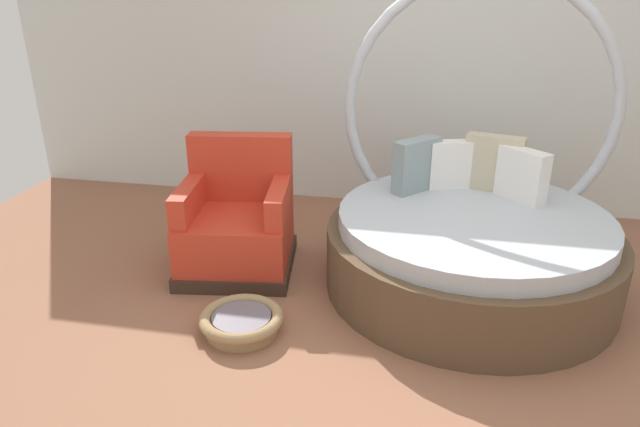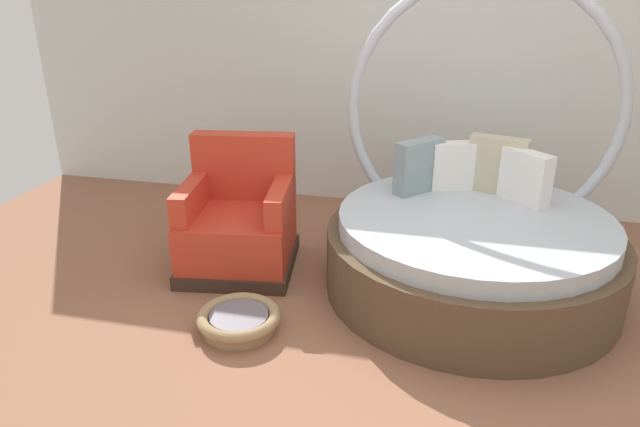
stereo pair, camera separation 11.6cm
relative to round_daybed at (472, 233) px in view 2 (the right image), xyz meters
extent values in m
cube|color=#936047|center=(-0.32, -0.85, -0.40)|extent=(8.00, 8.00, 0.02)
cube|color=silver|center=(-0.32, 1.50, 0.94)|extent=(8.00, 0.12, 2.65)
cylinder|color=brown|center=(0.00, -0.08, -0.17)|extent=(1.96, 1.96, 0.44)
cylinder|color=#B2BCC6|center=(0.00, -0.08, 0.11)|extent=(1.80, 1.80, 0.12)
torus|color=#B2BCC6|center=(0.00, 0.46, 0.73)|extent=(1.94, 0.08, 1.94)
cube|color=white|center=(0.32, 0.24, 0.35)|extent=(0.34, 0.34, 0.36)
cube|color=#BCB293|center=(0.14, 0.40, 0.37)|extent=(0.42, 0.23, 0.40)
cube|color=white|center=(-0.15, 0.40, 0.34)|extent=(0.37, 0.22, 0.35)
cube|color=gray|center=(-0.41, 0.28, 0.36)|extent=(0.34, 0.37, 0.38)
cube|color=#38281E|center=(-1.65, -0.14, -0.34)|extent=(0.90, 0.90, 0.10)
cube|color=red|center=(-1.65, -0.14, -0.12)|extent=(0.86, 0.86, 0.34)
cube|color=red|center=(-1.69, 0.17, 0.30)|extent=(0.78, 0.27, 0.50)
cube|color=red|center=(-1.97, -0.18, 0.16)|extent=(0.22, 0.69, 0.22)
cube|color=red|center=(-1.33, -0.09, 0.16)|extent=(0.22, 0.69, 0.22)
cylinder|color=#9E7F56|center=(-1.36, -0.91, -0.36)|extent=(0.44, 0.44, 0.06)
torus|color=#9E7F56|center=(-1.36, -0.91, -0.29)|extent=(0.51, 0.51, 0.07)
cylinder|color=slate|center=(-1.36, -0.91, -0.30)|extent=(0.36, 0.36, 0.05)
camera|label=1|loc=(-0.33, -3.69, 1.61)|focal=31.85mm
camera|label=2|loc=(-0.21, -3.66, 1.61)|focal=31.85mm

